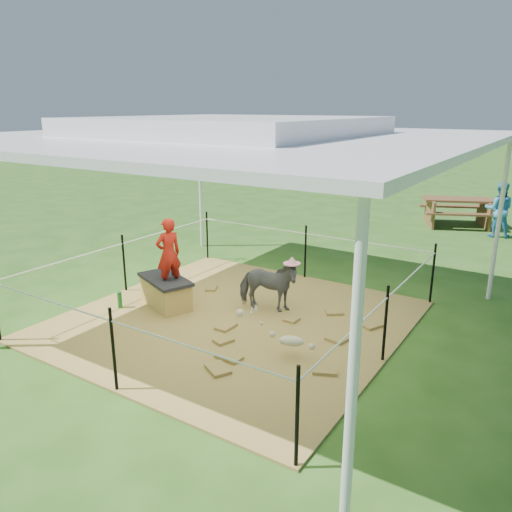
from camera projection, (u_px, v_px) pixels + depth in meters
The scene contains 13 objects.
ground at pixel (234, 321), 7.34m from camera, with size 90.00×90.00×0.00m, color #2D5919.
hay_patch at pixel (234, 320), 7.34m from camera, with size 4.60×4.60×0.03m, color brown.
canopy_tent at pixel (231, 133), 6.57m from camera, with size 6.30×6.30×2.90m.
rope_fence at pixel (233, 280), 7.16m from camera, with size 4.54×4.54×1.00m.
straw_bale at pixel (166, 293), 7.78m from camera, with size 0.92×0.46×0.41m, color #B88B43.
dark_cloth at pixel (165, 279), 7.72m from camera, with size 0.98×0.51×0.05m, color black.
woman at pixel (168, 248), 7.52m from camera, with size 0.40×0.26×1.10m, color red.
green_bottle at pixel (120, 300), 7.73m from camera, with size 0.07×0.07×0.26m, color #176922.
pony at pixel (267, 286), 7.54m from camera, with size 0.43×0.95×0.80m, color #454549.
pink_hat at pixel (268, 257), 7.40m from camera, with size 0.25×0.25×0.12m, color pink.
foal at pixel (292, 339), 6.17m from camera, with size 0.88×0.49×0.49m, color #BCAC8A, non-canonical shape.
picnic_table_near at pixel (457, 212), 13.11m from camera, with size 1.75×1.27×0.73m, color brown.
distant_person at pixel (499, 210), 11.93m from camera, with size 0.64×0.50×1.33m, color #358DC8.
Camera 1 is at (3.93, -5.50, 3.03)m, focal length 35.00 mm.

